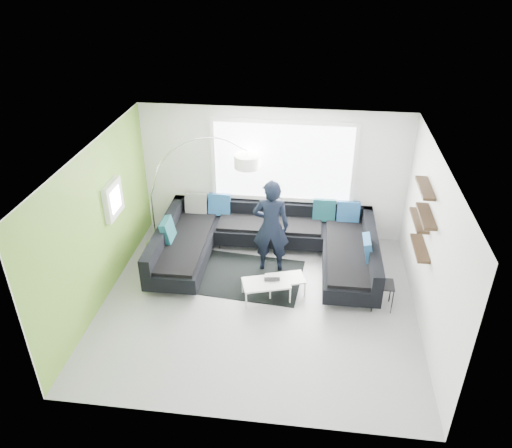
# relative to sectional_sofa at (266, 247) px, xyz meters

# --- Properties ---
(ground) EXTENTS (5.50, 5.50, 0.00)m
(ground) POSITION_rel_sectional_sofa_xyz_m (0.00, -1.22, -0.40)
(ground) COLOR gray
(ground) RESTS_ON ground
(room_shell) EXTENTS (5.54, 5.04, 2.82)m
(room_shell) POSITION_rel_sectional_sofa_xyz_m (0.04, -1.02, 1.41)
(room_shell) COLOR silver
(room_shell) RESTS_ON ground
(sectional_sofa) EXTENTS (4.26, 2.66, 0.91)m
(sectional_sofa) POSITION_rel_sectional_sofa_xyz_m (0.00, 0.00, 0.00)
(sectional_sofa) COLOR black
(sectional_sofa) RESTS_ON ground
(rug) EXTENTS (2.16, 1.66, 0.01)m
(rug) POSITION_rel_sectional_sofa_xyz_m (-0.30, -0.46, -0.40)
(rug) COLOR black
(rug) RESTS_ON ground
(coffee_table) EXTENTS (1.21, 0.91, 0.35)m
(coffee_table) POSITION_rel_sectional_sofa_xyz_m (0.29, -0.94, -0.23)
(coffee_table) COLOR white
(coffee_table) RESTS_ON ground
(arc_lamp) EXTENTS (2.31, 1.05, 2.38)m
(arc_lamp) POSITION_rel_sectional_sofa_xyz_m (-2.37, 0.41, 0.79)
(arc_lamp) COLOR white
(arc_lamp) RESTS_ON ground
(side_table) EXTENTS (0.37, 0.37, 0.49)m
(side_table) POSITION_rel_sectional_sofa_xyz_m (2.15, -1.05, -0.15)
(side_table) COLOR black
(side_table) RESTS_ON ground
(person) EXTENTS (0.75, 0.54, 1.90)m
(person) POSITION_rel_sectional_sofa_xyz_m (0.10, -0.12, 0.55)
(person) COLOR black
(person) RESTS_ON ground
(laptop) EXTENTS (0.34, 0.26, 0.02)m
(laptop) POSITION_rel_sectional_sofa_xyz_m (0.22, -1.02, -0.04)
(laptop) COLOR black
(laptop) RESTS_ON coffee_table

